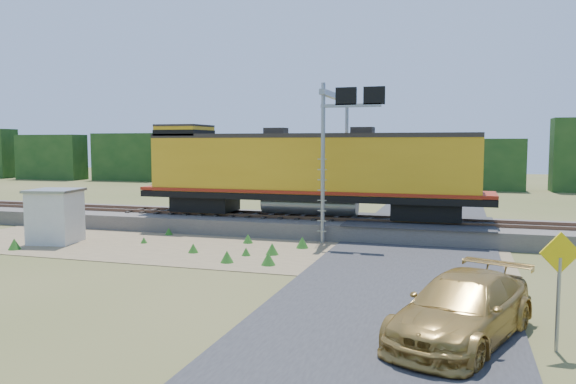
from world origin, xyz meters
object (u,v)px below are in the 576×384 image
(car, at_px, (463,309))
(signal_gantry, at_px, (341,125))
(road_sign, at_px, (559,277))
(locomotive, at_px, (305,170))
(shed, at_px, (55,216))

(car, bearing_deg, signal_gantry, 133.94)
(road_sign, relative_size, car, 0.51)
(locomotive, relative_size, shed, 7.22)
(locomotive, bearing_deg, signal_gantry, -18.29)
(locomotive, height_order, car, locomotive)
(road_sign, bearing_deg, locomotive, 124.25)
(locomotive, distance_m, signal_gantry, 3.14)
(signal_gantry, bearing_deg, locomotive, 161.71)
(shed, distance_m, car, 20.00)
(road_sign, bearing_deg, shed, 158.10)
(signal_gantry, distance_m, road_sign, 16.54)
(road_sign, bearing_deg, car, 176.46)
(locomotive, relative_size, car, 3.43)
(locomotive, bearing_deg, shed, -147.91)
(shed, relative_size, car, 0.48)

